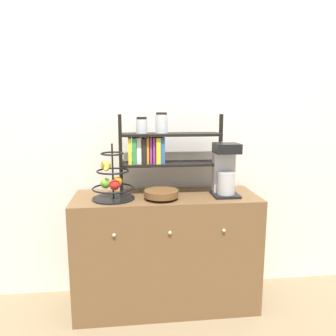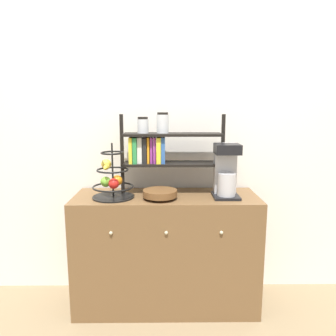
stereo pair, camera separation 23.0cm
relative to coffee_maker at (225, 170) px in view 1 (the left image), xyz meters
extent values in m
plane|color=#847051|center=(-0.42, -0.21, -1.03)|extent=(12.00, 12.00, 0.00)
cube|color=silver|center=(-0.42, 0.31, 0.27)|extent=(7.00, 0.05, 2.60)
cube|color=brown|center=(-0.42, 0.03, -0.61)|extent=(1.31, 0.47, 0.84)
sphere|color=#B2AD8C|center=(-0.78, -0.22, -0.37)|extent=(0.02, 0.02, 0.02)
sphere|color=#B2AD8C|center=(-0.42, -0.22, -0.37)|extent=(0.02, 0.02, 0.02)
sphere|color=#B2AD8C|center=(-0.06, -0.22, -0.37)|extent=(0.02, 0.02, 0.02)
cube|color=black|center=(0.00, -0.02, -0.18)|extent=(0.18, 0.20, 0.02)
cube|color=#B7B7BC|center=(0.00, 0.04, 0.01)|extent=(0.15, 0.08, 0.36)
cylinder|color=#B7B7BC|center=(0.00, -0.04, -0.09)|extent=(0.13, 0.13, 0.16)
cube|color=black|center=(0.00, -0.03, 0.16)|extent=(0.17, 0.16, 0.07)
cylinder|color=black|center=(-0.79, -0.02, -0.18)|extent=(0.29, 0.29, 0.01)
cylinder|color=black|center=(-0.79, -0.02, 0.01)|extent=(0.01, 0.01, 0.37)
torus|color=black|center=(-0.79, -0.02, -0.11)|extent=(0.29, 0.29, 0.01)
torus|color=black|center=(-0.79, -0.02, 0.01)|extent=(0.22, 0.22, 0.01)
torus|color=black|center=(-0.79, -0.02, 0.13)|extent=(0.16, 0.16, 0.01)
sphere|color=red|center=(-0.77, -0.08, -0.07)|extent=(0.07, 0.07, 0.07)
sphere|color=#6BAD33|center=(-0.84, -0.02, -0.07)|extent=(0.07, 0.07, 0.07)
sphere|color=orange|center=(-0.76, 0.01, -0.07)|extent=(0.08, 0.08, 0.08)
ellipsoid|color=yellow|center=(-0.82, -0.02, 0.03)|extent=(0.04, 0.15, 0.04)
sphere|color=gold|center=(-0.83, 0.02, 0.04)|extent=(0.07, 0.07, 0.07)
cylinder|color=brown|center=(-0.46, -0.06, -0.18)|extent=(0.13, 0.13, 0.02)
cylinder|color=brown|center=(-0.46, -0.06, -0.14)|extent=(0.24, 0.24, 0.04)
cube|color=black|center=(-0.73, 0.11, 0.10)|extent=(0.02, 0.02, 0.57)
cube|color=black|center=(-0.01, 0.11, 0.10)|extent=(0.02, 0.02, 0.57)
cube|color=black|center=(-0.37, 0.11, 0.03)|extent=(0.70, 0.20, 0.02)
cube|color=black|center=(-0.37, 0.11, 0.24)|extent=(0.70, 0.20, 0.02)
cube|color=yellow|center=(-0.67, 0.11, 0.13)|extent=(0.02, 0.16, 0.18)
cube|color=#2D8C47|center=(-0.64, 0.11, 0.13)|extent=(0.03, 0.16, 0.18)
cube|color=white|center=(-0.60, 0.11, 0.13)|extent=(0.03, 0.12, 0.18)
cube|color=black|center=(-0.57, 0.11, 0.13)|extent=(0.03, 0.14, 0.18)
cube|color=orange|center=(-0.54, 0.11, 0.13)|extent=(0.02, 0.13, 0.18)
cube|color=#8C338C|center=(-0.52, 0.11, 0.13)|extent=(0.02, 0.12, 0.18)
cube|color=#8C338C|center=(-0.50, 0.11, 0.13)|extent=(0.02, 0.13, 0.18)
cube|color=yellow|center=(-0.47, 0.11, 0.13)|extent=(0.03, 0.16, 0.18)
cube|color=#2D599E|center=(-0.44, 0.11, 0.13)|extent=(0.03, 0.15, 0.18)
cylinder|color=silver|center=(-0.58, 0.11, 0.30)|extent=(0.08, 0.08, 0.10)
cylinder|color=black|center=(-0.58, 0.11, 0.36)|extent=(0.07, 0.07, 0.02)
cylinder|color=silver|center=(-0.44, 0.11, 0.32)|extent=(0.09, 0.09, 0.13)
cylinder|color=black|center=(-0.44, 0.11, 0.39)|extent=(0.08, 0.08, 0.02)
camera|label=1|loc=(-0.66, -2.22, 0.43)|focal=35.00mm
camera|label=2|loc=(-0.43, -2.24, 0.43)|focal=35.00mm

